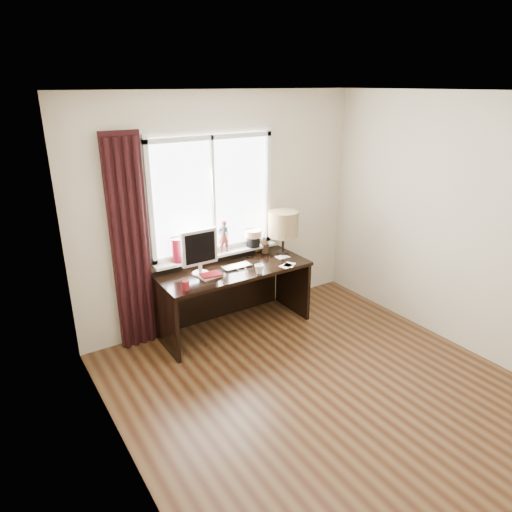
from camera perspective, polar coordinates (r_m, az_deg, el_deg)
floor at (r=4.33m, az=10.07°, el=-17.45°), size 3.50×4.00×0.00m
ceiling at (r=3.42m, az=12.94°, el=19.35°), size 3.50×4.00×0.00m
wall_back at (r=5.21m, az=-4.05°, el=5.66°), size 3.50×0.00×2.60m
wall_left at (r=2.85m, az=-15.39°, el=-8.52°), size 0.00×4.00×2.60m
wall_right at (r=5.00m, az=25.99°, el=2.92°), size 0.00×4.00×2.60m
laptop at (r=5.03m, az=-2.41°, el=-1.31°), size 0.32×0.21×0.03m
mug at (r=4.87m, az=0.39°, el=-1.60°), size 0.14×0.14×0.10m
red_cup at (r=4.54m, az=-8.77°, el=-3.65°), size 0.07×0.07×0.09m
window at (r=5.10m, az=-5.23°, el=5.33°), size 1.52×0.23×1.40m
curtain at (r=4.76m, az=-15.41°, el=1.13°), size 0.38×0.09×2.25m
desk at (r=5.21m, az=-3.32°, el=-3.62°), size 1.70×0.70×0.75m
monitor at (r=4.81m, az=-7.08°, el=0.83°), size 0.40×0.18×0.49m
notebook_stack at (r=4.82m, az=-5.76°, el=-2.42°), size 0.24×0.18×0.03m
brush_holder at (r=5.46m, az=1.14°, el=1.04°), size 0.09×0.09×0.25m
icon_frame at (r=5.50m, az=0.38°, el=1.23°), size 0.10×0.03×0.13m
table_lamp at (r=5.34m, az=3.44°, el=3.96°), size 0.35×0.35×0.52m
loose_papers at (r=5.19m, az=3.78°, el=-0.80°), size 0.29×0.39×0.00m
desk_cables at (r=5.14m, az=-0.42°, el=-0.90°), size 0.30×0.46×0.01m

